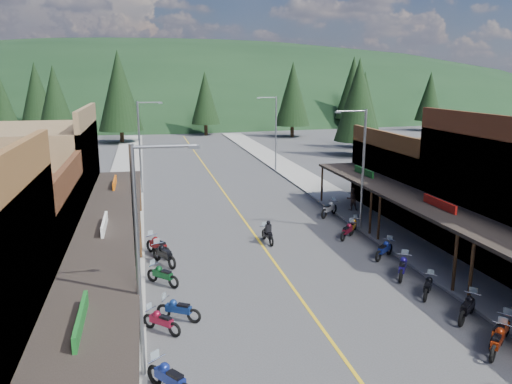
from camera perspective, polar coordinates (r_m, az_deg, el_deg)
ground at (r=24.69m, az=4.26°, el=-10.90°), size 220.00×220.00×0.00m
centerline at (r=43.26m, az=-3.44°, el=-0.36°), size 0.15×90.00×0.01m
sidewalk_west at (r=42.77m, az=-15.02°, el=-0.85°), size 3.40×94.00×0.15m
sidewalk_east at (r=45.41m, az=7.45°, el=0.28°), size 3.40×94.00×0.15m
shop_west_3 at (r=34.23m, az=-24.39°, el=0.93°), size 10.90×10.20×8.20m
shop_east_3 at (r=39.42m, az=18.85°, el=1.39°), size 10.90×10.20×6.20m
streetlight_0 at (r=16.51m, az=-12.90°, el=-6.90°), size 2.16×0.18×8.00m
streetlight_1 at (r=43.90m, az=-12.98°, el=5.44°), size 2.16×0.18×8.00m
streetlight_2 at (r=33.02m, az=11.94°, el=3.08°), size 2.16×0.18×8.00m
streetlight_3 at (r=53.62m, az=2.14°, el=7.08°), size 2.16×0.18×8.00m
ridge_hill at (r=157.02m, az=-10.37°, el=9.15°), size 310.00×140.00×60.00m
pine_1 at (r=93.21m, az=-23.79°, el=10.23°), size 5.88×5.88×12.50m
pine_2 at (r=79.65m, az=-15.37°, el=11.11°), size 6.72×6.72×14.00m
pine_3 at (r=88.28m, az=-5.83°, el=10.66°), size 5.04×5.04×11.00m
pine_4 at (r=85.26m, az=4.23°, el=11.12°), size 5.88×5.88×12.50m
pine_5 at (r=102.05m, az=11.04°, el=11.65°), size 6.72×6.72×14.00m
pine_6 at (r=100.55m, az=19.24°, el=10.30°), size 5.04×5.04×11.00m
pine_8 at (r=63.55m, az=-26.88°, el=8.00°), size 4.48×4.48×10.00m
pine_9 at (r=73.39m, az=12.23°, el=9.90°), size 4.93×4.93×10.80m
pine_10 at (r=72.51m, az=-21.97°, el=9.55°), size 5.38×5.38×11.60m
pine_11 at (r=65.33m, az=11.63°, el=10.28°), size 5.82×5.82×12.40m
bike_west_5 at (r=17.24m, az=-9.82°, el=-20.13°), size 1.89×2.18×1.24m
bike_west_6 at (r=20.85m, az=-10.77°, el=-14.19°), size 1.79×1.77×1.08m
bike_west_7 at (r=21.63m, az=-8.85°, el=-13.00°), size 2.03×1.57×1.13m
bike_west_8 at (r=25.16m, az=-10.63°, el=-9.21°), size 1.87×1.92×1.15m
bike_west_9 at (r=27.69m, az=-10.47°, el=-6.94°), size 1.72×2.36×1.29m
bike_west_10 at (r=29.08m, az=-11.12°, el=-5.97°), size 1.86×2.36×1.31m
bike_east_4 at (r=21.08m, az=25.91°, el=-14.92°), size 1.98×1.83×1.16m
bike_east_5 at (r=21.75m, az=26.18°, el=-13.97°), size 2.15×1.80×1.22m
bike_east_6 at (r=23.20m, az=23.02°, el=-11.98°), size 2.05×1.87×1.19m
bike_east_7 at (r=24.89m, az=19.07°, el=-10.07°), size 1.69×1.85×1.08m
bike_east_8 at (r=26.69m, az=16.43°, el=-8.12°), size 1.82×2.18×1.23m
bike_east_9 at (r=29.12m, az=14.45°, el=-6.28°), size 2.00×1.79×1.15m
bike_east_10 at (r=32.13m, az=10.42°, el=-4.28°), size 1.86×1.85×1.12m
bike_east_11 at (r=33.28m, az=11.05°, el=-3.74°), size 1.60×1.90×1.08m
bike_east_12 at (r=36.91m, az=8.37°, el=-1.82°), size 2.16×2.03×1.27m
rider_on_bike at (r=30.77m, az=1.34°, el=-4.77°), size 0.83×2.01×1.49m
pedestrian_east_b at (r=38.33m, az=10.91°, el=-0.76°), size 0.85×0.49×1.75m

